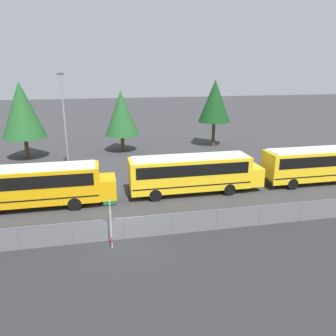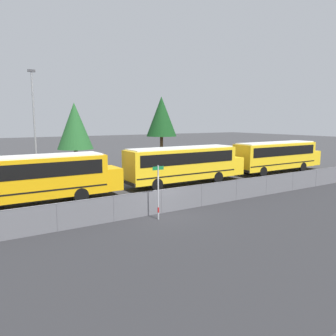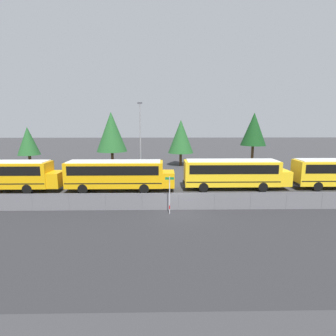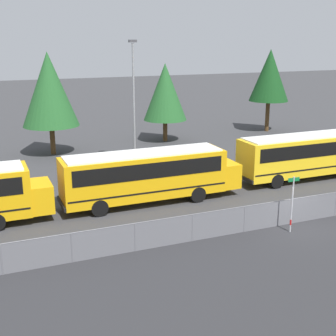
{
  "view_description": "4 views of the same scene",
  "coord_description": "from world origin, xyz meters",
  "px_view_note": "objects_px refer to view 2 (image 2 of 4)",
  "views": [
    {
      "loc": [
        -1.04,
        -18.45,
        10.29
      ],
      "look_at": [
        4.29,
        7.0,
        2.29
      ],
      "focal_mm": 35.0,
      "sensor_mm": 36.0,
      "label": 1
    },
    {
      "loc": [
        -9.81,
        -16.31,
        5.51
      ],
      "look_at": [
        4.1,
        5.77,
        1.72
      ],
      "focal_mm": 35.0,
      "sensor_mm": 36.0,
      "label": 2
    },
    {
      "loc": [
        -1.25,
        -21.07,
        7.34
      ],
      "look_at": [
        -0.77,
        6.15,
        2.49
      ],
      "focal_mm": 28.0,
      "sensor_mm": 36.0,
      "label": 3
    },
    {
      "loc": [
        -15.57,
        -19.73,
        9.97
      ],
      "look_at": [
        -5.07,
        5.65,
        2.29
      ],
      "focal_mm": 50.0,
      "sensor_mm": 36.0,
      "label": 4
    }
  ],
  "objects_px": {
    "light_pole": "(34,123)",
    "school_bus_3": "(277,154)",
    "tree_0": "(161,117)",
    "school_bus_2": "(184,162)",
    "tree_3": "(75,126)",
    "school_bus_1": "(31,176)",
    "street_sign": "(158,191)"
  },
  "relations": [
    {
      "from": "street_sign",
      "to": "light_pole",
      "type": "relative_size",
      "value": 0.31
    },
    {
      "from": "school_bus_1",
      "to": "light_pole",
      "type": "height_order",
      "value": "light_pole"
    },
    {
      "from": "school_bus_1",
      "to": "tree_0",
      "type": "bearing_deg",
      "value": 40.0
    },
    {
      "from": "light_pole",
      "to": "tree_3",
      "type": "bearing_deg",
      "value": 54.48
    },
    {
      "from": "school_bus_2",
      "to": "street_sign",
      "type": "relative_size",
      "value": 3.74
    },
    {
      "from": "street_sign",
      "to": "tree_0",
      "type": "height_order",
      "value": "tree_0"
    },
    {
      "from": "school_bus_2",
      "to": "school_bus_3",
      "type": "bearing_deg",
      "value": 0.7
    },
    {
      "from": "school_bus_2",
      "to": "light_pole",
      "type": "xyz_separation_m",
      "value": [
        -10.69,
        7.52,
        3.37
      ]
    },
    {
      "from": "tree_0",
      "to": "school_bus_3",
      "type": "bearing_deg",
      "value": -74.12
    },
    {
      "from": "tree_0",
      "to": "school_bus_2",
      "type": "bearing_deg",
      "value": -114.88
    },
    {
      "from": "school_bus_1",
      "to": "light_pole",
      "type": "bearing_deg",
      "value": 77.21
    },
    {
      "from": "street_sign",
      "to": "school_bus_3",
      "type": "bearing_deg",
      "value": 21.96
    },
    {
      "from": "school_bus_2",
      "to": "tree_3",
      "type": "distance_m",
      "value": 16.85
    },
    {
      "from": "school_bus_1",
      "to": "street_sign",
      "type": "relative_size",
      "value": 3.74
    },
    {
      "from": "school_bus_2",
      "to": "light_pole",
      "type": "relative_size",
      "value": 1.17
    },
    {
      "from": "street_sign",
      "to": "school_bus_2",
      "type": "bearing_deg",
      "value": 47.06
    },
    {
      "from": "light_pole",
      "to": "school_bus_3",
      "type": "bearing_deg",
      "value": -17.82
    },
    {
      "from": "light_pole",
      "to": "tree_0",
      "type": "xyz_separation_m",
      "value": [
        18.3,
        8.89,
        0.74
      ]
    },
    {
      "from": "school_bus_1",
      "to": "tree_0",
      "type": "xyz_separation_m",
      "value": [
        20.12,
        16.88,
        4.11
      ]
    },
    {
      "from": "tree_3",
      "to": "light_pole",
      "type": "bearing_deg",
      "value": -125.52
    },
    {
      "from": "school_bus_1",
      "to": "school_bus_3",
      "type": "distance_m",
      "value": 24.75
    },
    {
      "from": "school_bus_2",
      "to": "light_pole",
      "type": "distance_m",
      "value": 13.5
    },
    {
      "from": "light_pole",
      "to": "school_bus_1",
      "type": "bearing_deg",
      "value": -102.79
    },
    {
      "from": "school_bus_1",
      "to": "tree_0",
      "type": "distance_m",
      "value": 26.58
    },
    {
      "from": "school_bus_3",
      "to": "tree_0",
      "type": "bearing_deg",
      "value": 105.88
    },
    {
      "from": "school_bus_2",
      "to": "street_sign",
      "type": "xyz_separation_m",
      "value": [
        -7.12,
        -7.66,
        -0.31
      ]
    },
    {
      "from": "tree_0",
      "to": "tree_3",
      "type": "height_order",
      "value": "tree_0"
    },
    {
      "from": "school_bus_2",
      "to": "school_bus_3",
      "type": "distance_m",
      "value": 12.24
    },
    {
      "from": "tree_3",
      "to": "street_sign",
      "type": "bearing_deg",
      "value": -95.87
    },
    {
      "from": "street_sign",
      "to": "school_bus_1",
      "type": "bearing_deg",
      "value": 126.83
    },
    {
      "from": "school_bus_2",
      "to": "street_sign",
      "type": "distance_m",
      "value": 10.46
    },
    {
      "from": "school_bus_1",
      "to": "school_bus_3",
      "type": "bearing_deg",
      "value": 1.43
    }
  ]
}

